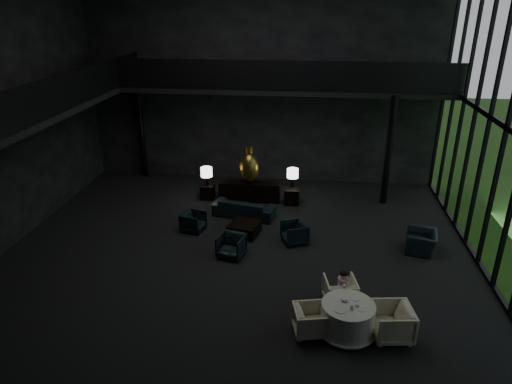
# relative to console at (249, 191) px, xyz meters

# --- Properties ---
(floor) EXTENTS (14.00, 12.00, 0.02)m
(floor) POSITION_rel_console_xyz_m (0.19, -3.62, -0.36)
(floor) COLOR black
(floor) RESTS_ON ground
(wall_back) EXTENTS (14.00, 0.04, 8.00)m
(wall_back) POSITION_rel_console_xyz_m (0.19, 2.38, 3.64)
(wall_back) COLOR black
(wall_back) RESTS_ON ground
(wall_front) EXTENTS (14.00, 0.04, 8.00)m
(wall_front) POSITION_rel_console_xyz_m (0.19, -9.62, 3.64)
(wall_front) COLOR black
(wall_front) RESTS_ON ground
(curtain_wall) EXTENTS (0.20, 12.00, 8.00)m
(curtain_wall) POSITION_rel_console_xyz_m (7.14, -3.62, 3.64)
(curtain_wall) COLOR black
(curtain_wall) RESTS_ON ground
(mezzanine_left) EXTENTS (2.00, 12.00, 0.25)m
(mezzanine_left) POSITION_rel_console_xyz_m (-5.81, -3.62, 3.64)
(mezzanine_left) COLOR black
(mezzanine_left) RESTS_ON wall_left
(mezzanine_back) EXTENTS (12.00, 2.00, 0.25)m
(mezzanine_back) POSITION_rel_console_xyz_m (1.19, 1.38, 3.64)
(mezzanine_back) COLOR black
(mezzanine_back) RESTS_ON wall_back
(railing_left) EXTENTS (0.06, 12.00, 1.00)m
(railing_left) POSITION_rel_console_xyz_m (-4.81, -3.62, 4.24)
(railing_left) COLOR black
(railing_left) RESTS_ON mezzanine_left
(railing_back) EXTENTS (12.00, 0.06, 1.00)m
(railing_back) POSITION_rel_console_xyz_m (1.19, 0.38, 4.24)
(railing_back) COLOR black
(railing_back) RESTS_ON mezzanine_back
(column_nw) EXTENTS (0.24, 0.24, 4.00)m
(column_nw) POSITION_rel_console_xyz_m (-4.81, 2.08, 1.64)
(column_nw) COLOR black
(column_nw) RESTS_ON floor
(column_ne) EXTENTS (0.24, 0.24, 4.00)m
(column_ne) POSITION_rel_console_xyz_m (4.99, 0.38, 1.64)
(column_ne) COLOR black
(column_ne) RESTS_ON floor
(console) EXTENTS (2.28, 0.52, 0.72)m
(console) POSITION_rel_console_xyz_m (0.00, 0.00, 0.00)
(console) COLOR black
(console) RESTS_ON floor
(bronze_urn) EXTENTS (0.74, 0.74, 1.39)m
(bronze_urn) POSITION_rel_console_xyz_m (0.00, 0.02, 0.95)
(bronze_urn) COLOR #AC7635
(bronze_urn) RESTS_ON console
(side_table_left) EXTENTS (0.50, 0.50, 0.55)m
(side_table_left) POSITION_rel_console_xyz_m (-1.60, -0.01, -0.09)
(side_table_left) COLOR black
(side_table_left) RESTS_ON floor
(table_lamp_left) EXTENTS (0.43, 0.43, 0.72)m
(table_lamp_left) POSITION_rel_console_xyz_m (-1.60, -0.07, 0.70)
(table_lamp_left) COLOR black
(table_lamp_left) RESTS_ON side_table_left
(side_table_right) EXTENTS (0.54, 0.54, 0.60)m
(side_table_right) POSITION_rel_console_xyz_m (1.60, -0.11, -0.06)
(side_table_right) COLOR black
(side_table_right) RESTS_ON floor
(table_lamp_right) EXTENTS (0.42, 0.42, 0.70)m
(table_lamp_right) POSITION_rel_console_xyz_m (1.60, 0.09, 0.74)
(table_lamp_right) COLOR black
(table_lamp_right) RESTS_ON side_table_right
(sofa) EXTENTS (2.27, 1.07, 0.85)m
(sofa) POSITION_rel_console_xyz_m (-0.00, -1.36, 0.06)
(sofa) COLOR black
(sofa) RESTS_ON floor
(lounge_armchair_west) EXTENTS (0.71, 0.74, 0.64)m
(lounge_armchair_west) POSITION_rel_console_xyz_m (-1.50, -2.64, -0.04)
(lounge_armchair_west) COLOR black
(lounge_armchair_west) RESTS_ON floor
(lounge_armchair_east) EXTENTS (0.84, 0.87, 0.70)m
(lounge_armchair_east) POSITION_rel_console_xyz_m (1.82, -3.05, -0.01)
(lounge_armchair_east) COLOR black
(lounge_armchair_east) RESTS_ON floor
(lounge_armchair_south) EXTENTS (0.83, 0.80, 0.72)m
(lounge_armchair_south) POSITION_rel_console_xyz_m (0.01, -4.11, -0.00)
(lounge_armchair_south) COLOR black
(lounge_armchair_south) RESTS_ON floor
(window_armchair) EXTENTS (0.73, 0.97, 0.76)m
(window_armchair) POSITION_rel_console_xyz_m (5.62, -3.13, 0.02)
(window_armchair) COLOR black
(window_armchair) RESTS_ON floor
(coffee_table) EXTENTS (1.06, 1.06, 0.39)m
(coffee_table) POSITION_rel_console_xyz_m (0.19, -2.71, -0.17)
(coffee_table) COLOR black
(coffee_table) RESTS_ON floor
(dining_table) EXTENTS (1.36, 1.36, 0.75)m
(dining_table) POSITION_rel_console_xyz_m (3.18, -7.09, -0.03)
(dining_table) COLOR white
(dining_table) RESTS_ON floor
(dining_chair_north) EXTENTS (0.86, 0.82, 0.77)m
(dining_chair_north) POSITION_rel_console_xyz_m (3.07, -6.03, 0.02)
(dining_chair_north) COLOR beige
(dining_chair_north) RESTS_ON floor
(dining_chair_east) EXTENTS (1.01, 1.06, 0.97)m
(dining_chair_east) POSITION_rel_console_xyz_m (4.15, -7.15, 0.12)
(dining_chair_east) COLOR beige
(dining_chair_east) RESTS_ON floor
(dining_chair_west) EXTENTS (0.78, 0.81, 0.71)m
(dining_chair_west) POSITION_rel_console_xyz_m (2.35, -7.22, -0.01)
(dining_chair_west) COLOR silver
(dining_chair_west) RESTS_ON floor
(child) EXTENTS (0.27, 0.27, 0.59)m
(child) POSITION_rel_console_xyz_m (3.12, -6.18, 0.38)
(child) COLOR #CA9FA9
(child) RESTS_ON dining_chair_north
(plate_a) EXTENTS (0.35, 0.35, 0.02)m
(plate_a) POSITION_rel_console_xyz_m (2.98, -7.32, 0.40)
(plate_a) COLOR white
(plate_a) RESTS_ON dining_table
(plate_b) EXTENTS (0.29, 0.29, 0.02)m
(plate_b) POSITION_rel_console_xyz_m (3.33, -6.84, 0.40)
(plate_b) COLOR white
(plate_b) RESTS_ON dining_table
(saucer) EXTENTS (0.18, 0.18, 0.01)m
(saucer) POSITION_rel_console_xyz_m (3.45, -7.27, 0.39)
(saucer) COLOR white
(saucer) RESTS_ON dining_table
(coffee_cup) EXTENTS (0.10, 0.10, 0.07)m
(coffee_cup) POSITION_rel_console_xyz_m (3.36, -7.14, 0.43)
(coffee_cup) COLOR white
(coffee_cup) RESTS_ON saucer
(cereal_bowl) EXTENTS (0.17, 0.17, 0.09)m
(cereal_bowl) POSITION_rel_console_xyz_m (3.10, -6.97, 0.43)
(cereal_bowl) COLOR white
(cereal_bowl) RESTS_ON dining_table
(cream_pot) EXTENTS (0.09, 0.09, 0.08)m
(cream_pot) POSITION_rel_console_xyz_m (3.23, -7.27, 0.43)
(cream_pot) COLOR #99999E
(cream_pot) RESTS_ON dining_table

